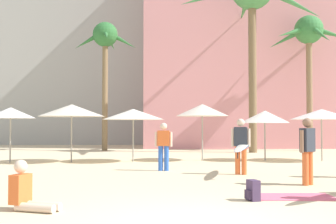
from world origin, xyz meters
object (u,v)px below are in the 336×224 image
cafe_umbrella_3 (202,110)px  cafe_umbrella_5 (265,117)px  palm_tree_far_left (309,38)px  backpack (253,191)px  cafe_umbrella_4 (133,114)px  beach_towel (295,197)px  cafe_umbrella_1 (11,113)px  person_far_left (307,148)px  cafe_umbrella_2 (72,110)px  person_near_right (28,193)px  person_mid_left (164,144)px  palm_tree_center (105,45)px  person_mid_right (241,145)px  cafe_umbrella_0 (321,114)px

cafe_umbrella_3 → cafe_umbrella_5: size_ratio=1.13×
palm_tree_far_left → backpack: (-7.27, -17.53, -6.77)m
cafe_umbrella_4 → beach_towel: size_ratio=1.59×
cafe_umbrella_1 → person_far_left: bearing=-33.7°
person_far_left → cafe_umbrella_2: bearing=-171.5°
cafe_umbrella_4 → person_near_right: bearing=-96.5°
person_near_right → person_mid_left: person_mid_left is taller
palm_tree_center → cafe_umbrella_3: bearing=-54.5°
palm_tree_center → person_near_right: size_ratio=8.33×
person_mid_right → person_far_left: size_ratio=1.61×
cafe_umbrella_2 → cafe_umbrella_4: cafe_umbrella_2 is taller
cafe_umbrella_1 → backpack: (8.10, -8.91, -1.85)m
cafe_umbrella_3 → person_mid_right: size_ratio=0.89×
palm_tree_far_left → cafe_umbrella_5: palm_tree_far_left is taller
person_mid_right → cafe_umbrella_1: bearing=80.1°
cafe_umbrella_5 → palm_tree_far_left: bearing=58.6°
cafe_umbrella_1 → person_mid_left: (6.30, -3.11, -1.17)m
cafe_umbrella_2 → cafe_umbrella_3: size_ratio=1.12×
cafe_umbrella_0 → person_mid_left: (-6.88, -3.90, -1.14)m
cafe_umbrella_1 → cafe_umbrella_3: 8.09m
palm_tree_far_left → person_mid_left: size_ratio=5.17×
cafe_umbrella_0 → cafe_umbrella_1: 13.20m
person_near_right → cafe_umbrella_5: bearing=76.2°
cafe_umbrella_3 → palm_tree_center: bearing=125.5°
person_mid_right → person_far_left: person_mid_right is taller
cafe_umbrella_1 → beach_towel: bearing=-43.0°
backpack → person_mid_right: person_mid_right is taller
cafe_umbrella_5 → palm_tree_center: bearing=137.3°
cafe_umbrella_0 → person_mid_left: cafe_umbrella_0 is taller
cafe_umbrella_3 → person_near_right: 11.88m
palm_tree_center → person_mid_right: size_ratio=2.84×
cafe_umbrella_4 → person_mid_right: cafe_umbrella_4 is taller
beach_towel → person_near_right: (-5.26, -1.37, 0.31)m
cafe_umbrella_1 → cafe_umbrella_5: size_ratio=1.04×
cafe_umbrella_1 → cafe_umbrella_4: size_ratio=0.87×
cafe_umbrella_2 → cafe_umbrella_3: cafe_umbrella_3 is taller
palm_tree_far_left → cafe_umbrella_3: size_ratio=3.38×
cafe_umbrella_5 → beach_towel: size_ratio=1.34×
cafe_umbrella_3 → person_mid_left: cafe_umbrella_3 is taller
cafe_umbrella_1 → cafe_umbrella_3: size_ratio=0.92×
cafe_umbrella_3 → backpack: bearing=-89.5°
cafe_umbrella_4 → cafe_umbrella_5: 5.78m
person_near_right → person_far_left: person_far_left is taller
cafe_umbrella_5 → person_mid_right: (-2.05, -5.46, -0.98)m
cafe_umbrella_0 → cafe_umbrella_1: cafe_umbrella_1 is taller
cafe_umbrella_3 → cafe_umbrella_5: cafe_umbrella_3 is taller
cafe_umbrella_4 → beach_towel: cafe_umbrella_4 is taller
backpack → cafe_umbrella_4: bearing=-86.6°
palm_tree_far_left → cafe_umbrella_2: (-12.93, -8.29, -4.80)m
cafe_umbrella_5 → person_near_right: size_ratio=2.31×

